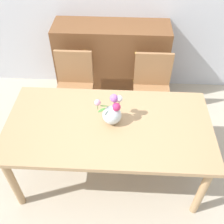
# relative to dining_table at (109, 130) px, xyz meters

# --- Properties ---
(ground_plane) EXTENTS (12.00, 12.00, 0.00)m
(ground_plane) POSITION_rel_dining_table_xyz_m (0.00, 0.00, -0.66)
(ground_plane) COLOR #B7AD99
(dining_table) EXTENTS (1.82, 0.94, 0.74)m
(dining_table) POSITION_rel_dining_table_xyz_m (0.00, 0.00, 0.00)
(dining_table) COLOR tan
(dining_table) RESTS_ON ground_plane
(chair_left) EXTENTS (0.42, 0.42, 0.90)m
(chair_left) POSITION_rel_dining_table_xyz_m (-0.45, 0.81, -0.14)
(chair_left) COLOR #9E7047
(chair_left) RESTS_ON ground_plane
(chair_right) EXTENTS (0.42, 0.42, 0.90)m
(chair_right) POSITION_rel_dining_table_xyz_m (0.45, 0.81, -0.14)
(chair_right) COLOR #9E7047
(chair_right) RESTS_ON ground_plane
(dresser) EXTENTS (1.40, 0.47, 1.00)m
(dresser) POSITION_rel_dining_table_xyz_m (-0.04, 1.33, -0.16)
(dresser) COLOR brown
(dresser) RESTS_ON ground_plane
(flower_vase) EXTENTS (0.24, 0.19, 0.28)m
(flower_vase) POSITION_rel_dining_table_xyz_m (0.03, 0.04, 0.20)
(flower_vase) COLOR silver
(flower_vase) RESTS_ON dining_table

